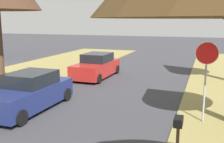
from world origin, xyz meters
TOP-DOWN VIEW (x-y plane):
  - stop_sign_far at (4.59, 7.97)m, footprint 0.81×0.48m
  - parked_sedan_navy at (-2.42, 7.18)m, footprint 2.00×4.43m
  - parked_sedan_red at (-2.25, 14.20)m, footprint 2.00×4.43m
  - curbside_mailbox at (4.01, 4.56)m, footprint 0.22×0.44m

SIDE VIEW (x-z plane):
  - parked_sedan_navy at x=-2.42m, z-range -0.06..1.51m
  - parked_sedan_red at x=-2.25m, z-range -0.06..1.51m
  - curbside_mailbox at x=4.01m, z-range 0.42..1.69m
  - stop_sign_far at x=4.59m, z-range 0.71..3.66m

